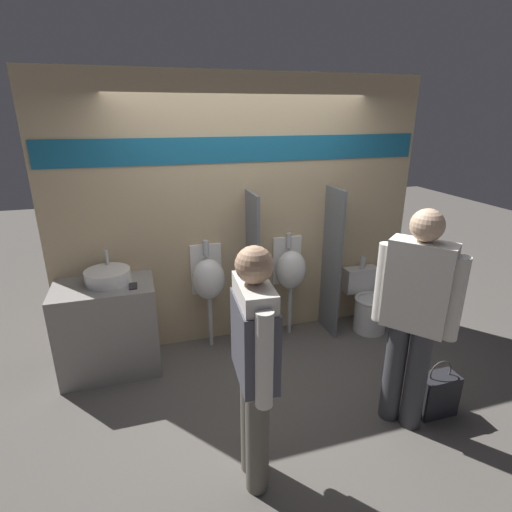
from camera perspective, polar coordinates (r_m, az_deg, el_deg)
ground_plane at (r=4.13m, az=0.70°, el=-14.64°), size 16.00×16.00×0.00m
display_wall at (r=4.09m, az=-1.74°, el=6.06°), size 3.79×0.07×2.70m
sink_counter at (r=4.03m, az=-20.32°, el=-9.64°), size 0.88×0.56×0.88m
sink_basin at (r=3.87m, az=-20.42°, el=-2.70°), size 0.40×0.40×0.26m
cell_phone at (r=3.72m, az=-17.14°, el=-4.13°), size 0.07×0.14×0.01m
divider_near_counter at (r=4.06m, az=-0.49°, el=-2.26°), size 0.03×0.40×1.62m
divider_mid at (r=4.37m, az=10.73°, el=-0.97°), size 0.03×0.40×1.62m
urinal_near_counter at (r=4.06m, az=-6.81°, el=-3.30°), size 0.34×0.27×1.14m
urinal_far at (r=4.28m, az=4.95°, el=-1.96°), size 0.34×0.27×1.14m
toilet at (r=4.72m, az=15.66°, el=-6.68°), size 0.39×0.53×0.81m
person_in_vest at (r=2.47m, az=-0.24°, el=-14.04°), size 0.23×0.58×1.65m
person_with_lanyard at (r=3.15m, az=21.65°, el=-7.63°), size 0.43×0.49×1.74m
shopping_bag at (r=3.73m, az=24.40°, el=-17.50°), size 0.32×0.17×0.50m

